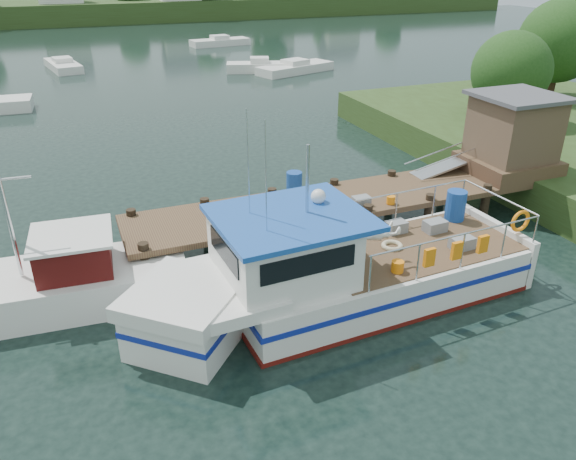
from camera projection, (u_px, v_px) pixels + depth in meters
name	position (u px, v px, depth m)	size (l,w,h in m)	color
ground_plane	(298.00, 241.00, 20.03)	(160.00, 160.00, 0.00)	black
far_shore	(95.00, 5.00, 87.70)	(140.00, 42.55, 9.22)	#2D441C
dock	(457.00, 159.00, 21.22)	(16.60, 3.00, 4.78)	#4F3925
lobster_boat	(332.00, 274.00, 15.85)	(12.49, 4.14, 5.92)	silver
work_boat	(43.00, 285.00, 15.98)	(8.78, 3.18, 4.60)	silver
moored_far	(220.00, 42.00, 62.71)	(6.72, 2.91, 1.11)	silver
moored_b	(260.00, 67.00, 48.56)	(5.96, 3.57, 1.25)	silver
moored_c	(295.00, 68.00, 48.35)	(7.39, 4.48, 1.11)	silver
moored_d	(63.00, 65.00, 49.58)	(3.16, 6.51, 1.06)	silver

